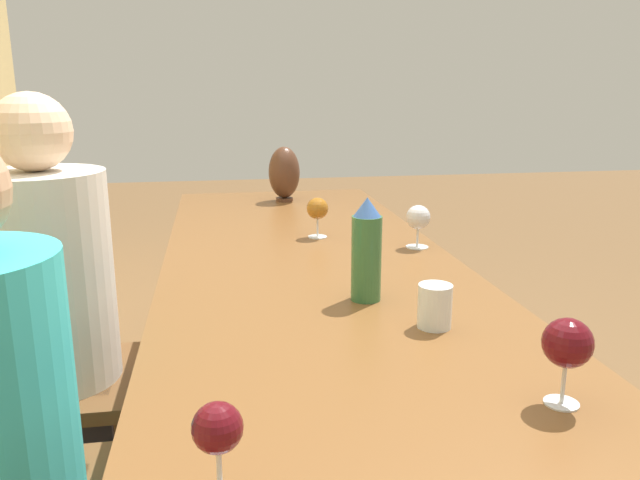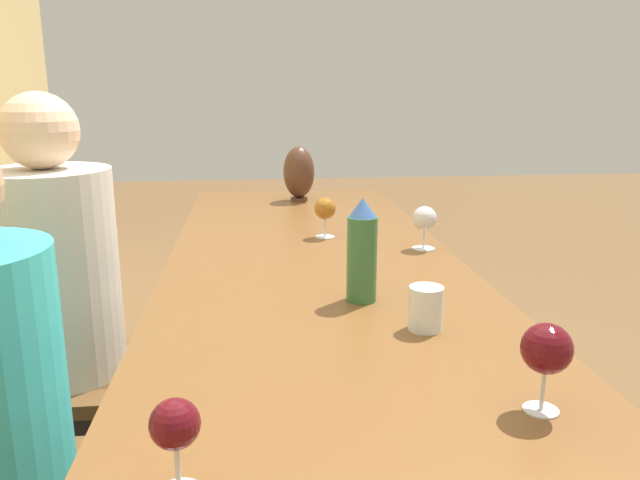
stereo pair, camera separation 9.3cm
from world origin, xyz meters
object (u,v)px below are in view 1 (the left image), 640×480
wine_glass_0 (218,431)px  wine_glass_3 (317,209)px  wine_glass_2 (418,218)px  person_far (56,309)px  water_bottle (366,251)px  vase (284,173)px  chair_far (31,368)px  water_tumbler (435,306)px  wine_glass_1 (567,344)px

wine_glass_0 → wine_glass_3: (1.33, -0.34, 0.00)m
wine_glass_2 → person_far: size_ratio=0.11×
wine_glass_0 → water_bottle: bearing=-27.0°
vase → chair_far: 1.35m
wine_glass_2 → wine_glass_3: bearing=57.4°
water_bottle → vase: water_bottle is taller
water_tumbler → person_far: person_far is taller
vase → wine_glass_0: (-2.01, 0.30, -0.03)m
water_tumbler → chair_far: chair_far is taller
wine_glass_0 → wine_glass_2: size_ratio=0.97×
chair_far → wine_glass_3: bearing=-70.3°
wine_glass_2 → vase: bearing=20.6°
wine_glass_0 → wine_glass_3: bearing=-14.3°
wine_glass_2 → chair_far: 1.21m
water_tumbler → wine_glass_0: bearing=137.6°
chair_far → person_far: bearing=-90.0°
wine_glass_1 → wine_glass_2: 1.00m
wine_glass_3 → water_tumbler: bearing=-172.0°
water_tumbler → wine_glass_2: wine_glass_2 is taller
water_bottle → wine_glass_2: size_ratio=1.83×
wine_glass_2 → person_far: person_far is taller
water_tumbler → wine_glass_0: 0.68m
wine_glass_3 → water_bottle: bearing=-178.8°
wine_glass_1 → chair_far: 1.43m
water_bottle → wine_glass_0: (-0.69, 0.35, -0.03)m
wine_glass_1 → wine_glass_0: bearing=105.3°
vase → wine_glass_3: bearing=-176.9°
vase → water_bottle: bearing=-177.8°
wine_glass_2 → wine_glass_3: 0.34m
wine_glass_1 → person_far: 1.33m
water_bottle → wine_glass_0: bearing=153.0°
water_tumbler → wine_glass_2: (0.64, -0.17, 0.05)m
water_tumbler → person_far: 1.04m
water_tumbler → wine_glass_3: bearing=8.0°
water_tumbler → vase: size_ratio=0.39×
vase → wine_glass_3: size_ratio=1.76×
wine_glass_2 → wine_glass_1: bearing=175.3°
wine_glass_0 → vase: bearing=-8.5°
water_bottle → wine_glass_3: water_bottle is taller
vase → wine_glass_0: size_ratio=1.82×
vase → wine_glass_1: size_ratio=1.63×
vase → chair_far: (-0.99, 0.82, -0.39)m
vase → wine_glass_2: 0.93m
wine_glass_0 → wine_glass_1: size_ratio=0.90×
wine_glass_2 → wine_glass_3: size_ratio=1.00×
wine_glass_1 → wine_glass_2: wine_glass_1 is taller
chair_far → wine_glass_0: bearing=-152.9°
wine_glass_1 → water_tumbler: bearing=14.8°
wine_glass_0 → wine_glass_1: (0.15, -0.55, 0.01)m
chair_far → water_tumbler: bearing=-118.1°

